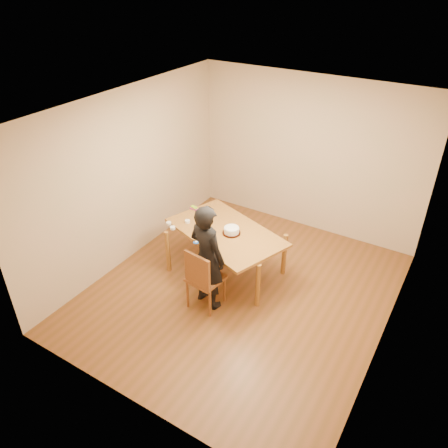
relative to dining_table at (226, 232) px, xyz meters
The scene contains 16 objects.
room_shell 0.76m from the dining_table, ahead, with size 4.00×4.50×2.70m.
dining_table is the anchor object (origin of this frame).
dining_chair 0.84m from the dining_table, 79.05° to the right, with size 0.44×0.44×0.04m, color brown.
cake_plate 0.11m from the dining_table, ahead, with size 0.27×0.27×0.02m, color red.
cake 0.13m from the dining_table, ahead, with size 0.22×0.22×0.07m, color white.
frosting_dome 0.17m from the dining_table, ahead, with size 0.22×0.22×0.03m, color white.
frosting_tub 0.45m from the dining_table, 117.85° to the right, with size 0.09×0.09×0.08m, color white.
frosting_lid 0.52m from the dining_table, 112.81° to the right, with size 0.09×0.09×0.01m, color #174298.
frosting_dollop 0.52m from the dining_table, 112.81° to the right, with size 0.04×0.04×0.02m, color white.
ramekin_green 0.79m from the dining_table, 152.66° to the right, with size 0.08×0.08×0.04m, color white.
ramekin_yellow 0.64m from the dining_table, behind, with size 0.08×0.08×0.04m, color white.
ramekin_multi 0.89m from the dining_table, 161.07° to the right, with size 0.08×0.08×0.04m, color white.
candy_box_pink 0.83m from the dining_table, 158.90° to the left, with size 0.14×0.07×0.02m, color #C92F5F.
candy_box_green 0.84m from the dining_table, 158.77° to the left, with size 0.12×0.06×0.02m, color green.
spatula 0.46m from the dining_table, 114.36° to the right, with size 0.17×0.02×0.01m, color black.
person 0.75m from the dining_table, 78.39° to the right, with size 0.57×0.37×1.57m, color black.
Camera 1 is at (2.38, -4.37, 4.21)m, focal length 35.00 mm.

